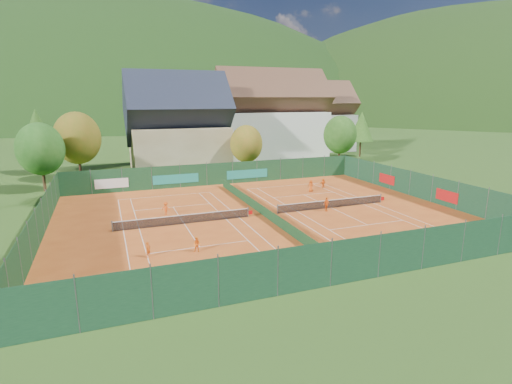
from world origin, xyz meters
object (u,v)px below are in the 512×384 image
object	(u,v)px
hotel_block_a	(271,121)
player_right_far_b	(323,183)
ball_hopper	(458,229)
player_right_far_a	(311,186)
hotel_block_b	(315,121)
player_left_far	(166,208)
chalet	(178,129)
player_left_mid	(197,245)
player_right_near	(326,204)
player_left_near	(148,250)

from	to	relation	value
hotel_block_a	player_right_far_b	world-z (taller)	hotel_block_a
ball_hopper	player_right_far_a	distance (m)	19.58
hotel_block_b	player_left_far	size ratio (longest dim) A/B	12.69
player_right_far_b	hotel_block_a	bearing A→B (deg)	-114.98
hotel_block_b	player_left_far	xyz separation A→B (m)	(-39.16, -40.31, -5.94)
hotel_block_a	player_right_far_a	world-z (taller)	hotel_block_a
chalet	ball_hopper	bearing A→B (deg)	-68.12
player_left_mid	player_left_far	distance (m)	11.08
hotel_block_b	player_right_far_b	xyz separation A→B (m)	(-17.80, -34.92, -6.00)
player_right_far_a	player_right_near	bearing A→B (deg)	75.12
chalet	player_right_near	distance (m)	32.92
player_right_far_a	player_left_near	bearing A→B (deg)	37.58
hotel_block_b	ball_hopper	size ratio (longest dim) A/B	21.60
player_right_near	player_right_far_a	world-z (taller)	player_right_near
player_left_mid	player_right_far_a	distance (m)	23.50
ball_hopper	player_right_near	size ratio (longest dim) A/B	0.53
hotel_block_b	player_right_far_b	bearing A→B (deg)	-117.00
player_right_near	player_right_far_a	xyz separation A→B (m)	(2.81, 8.59, -0.00)
player_left_far	player_left_near	bearing A→B (deg)	101.20
ball_hopper	player_right_far_b	size ratio (longest dim) A/B	0.64
player_right_far_a	player_right_far_b	distance (m)	2.93
chalet	player_right_far_b	size ratio (longest dim) A/B	13.00
hotel_block_a	player_right_near	distance (m)	38.58
hotel_block_b	player_right_far_b	world-z (taller)	hotel_block_b
hotel_block_a	player_right_far_b	distance (m)	28.02
chalet	player_left_near	bearing A→B (deg)	-103.71
player_right_far_a	ball_hopper	bearing A→B (deg)	105.14
hotel_block_a	player_left_far	size ratio (longest dim) A/B	15.86
hotel_block_a	player_left_far	world-z (taller)	hotel_block_a
player_right_far_b	ball_hopper	bearing A→B (deg)	77.07
hotel_block_b	player_right_far_a	world-z (taller)	hotel_block_b
player_left_mid	hotel_block_a	bearing A→B (deg)	86.73
hotel_block_a	player_left_near	size ratio (longest dim) A/B	18.13
hotel_block_a	player_right_near	world-z (taller)	hotel_block_a
hotel_block_b	player_right_near	world-z (taller)	hotel_block_b
hotel_block_a	player_right_near	bearing A→B (deg)	-104.01
player_right_far_b	hotel_block_b	bearing A→B (deg)	-133.95
player_left_near	player_right_far_b	xyz separation A→B (m)	(24.25, 16.14, 0.03)
player_left_near	player_right_near	distance (m)	19.84
chalet	player_right_far_a	xyz separation A→B (m)	(12.62, -22.29, -5.87)
player_left_far	player_right_near	xyz separation A→B (m)	(15.96, -4.57, 0.08)
chalet	player_left_far	xyz separation A→B (m)	(-6.16, -26.31, -5.94)
ball_hopper	player_right_near	bearing A→B (deg)	122.90
player_right_near	player_right_far_a	bearing A→B (deg)	52.30
ball_hopper	player_right_far_a	world-z (taller)	player_right_far_a
player_left_near	player_left_far	xyz separation A→B (m)	(2.89, 10.76, 0.09)
player_left_mid	player_right_far_a	bearing A→B (deg)	66.00
player_left_far	player_left_mid	bearing A→B (deg)	120.08
hotel_block_a	chalet	bearing A→B (deg)	-162.47
ball_hopper	player_left_mid	world-z (taller)	player_left_mid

